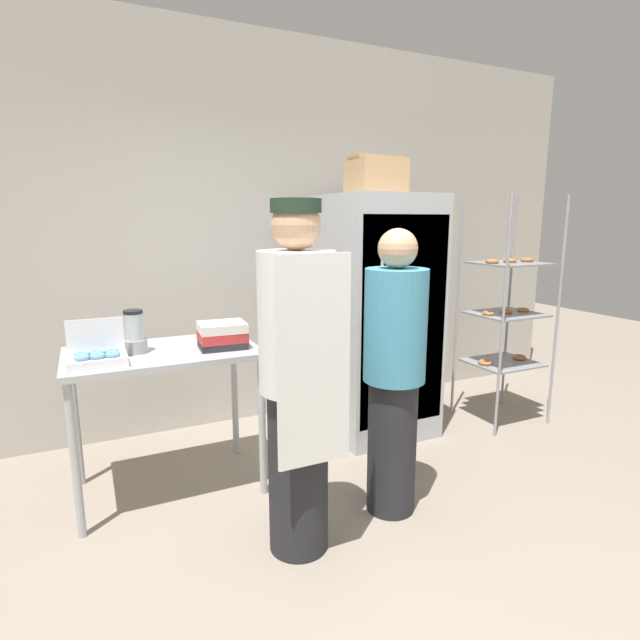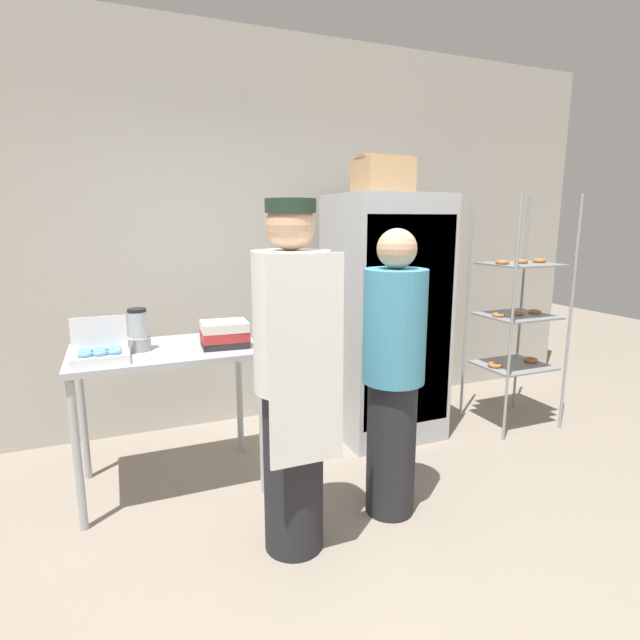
# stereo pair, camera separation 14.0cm
# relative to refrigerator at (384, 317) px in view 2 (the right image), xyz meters

# --- Properties ---
(ground_plane) EXTENTS (14.00, 14.00, 0.00)m
(ground_plane) POSITION_rel_refrigerator_xyz_m (-0.75, -1.50, -0.92)
(ground_plane) COLOR gray
(back_wall) EXTENTS (6.40, 0.12, 3.08)m
(back_wall) POSITION_rel_refrigerator_xyz_m (-0.75, 0.73, 0.62)
(back_wall) COLOR #B7B2A8
(back_wall) RESTS_ON ground_plane
(refrigerator) EXTENTS (0.77, 0.77, 1.83)m
(refrigerator) POSITION_rel_refrigerator_xyz_m (0.00, 0.00, 0.00)
(refrigerator) COLOR #ADAFB5
(refrigerator) RESTS_ON ground_plane
(baking_rack) EXTENTS (0.60, 0.53, 1.84)m
(baking_rack) POSITION_rel_refrigerator_xyz_m (1.06, -0.27, -0.01)
(baking_rack) COLOR #93969B
(baking_rack) RESTS_ON ground_plane
(prep_counter) EXTENTS (1.09, 0.68, 0.89)m
(prep_counter) POSITION_rel_refrigerator_xyz_m (-1.63, -0.24, -0.13)
(prep_counter) COLOR #ADAFB5
(prep_counter) RESTS_ON ground_plane
(donut_box) EXTENTS (0.29, 0.19, 0.24)m
(donut_box) POSITION_rel_refrigerator_xyz_m (-1.99, -0.42, 0.02)
(donut_box) COLOR white
(donut_box) RESTS_ON prep_counter
(blender_pitcher) EXTENTS (0.13, 0.13, 0.25)m
(blender_pitcher) POSITION_rel_refrigerator_xyz_m (-1.78, -0.23, 0.09)
(blender_pitcher) COLOR #99999E
(blender_pitcher) RESTS_ON prep_counter
(binder_stack) EXTENTS (0.29, 0.24, 0.15)m
(binder_stack) POSITION_rel_refrigerator_xyz_m (-1.30, -0.33, 0.05)
(binder_stack) COLOR #232328
(binder_stack) RESTS_ON prep_counter
(cardboard_storage_box) EXTENTS (0.38, 0.31, 0.26)m
(cardboard_storage_box) POSITION_rel_refrigerator_xyz_m (-0.06, -0.03, 1.04)
(cardboard_storage_box) COLOR tan
(cardboard_storage_box) RESTS_ON refrigerator
(person_baker) EXTENTS (0.37, 0.39, 1.74)m
(person_baker) POSITION_rel_refrigerator_xyz_m (-1.13, -1.10, -0.01)
(person_baker) COLOR #232328
(person_baker) RESTS_ON ground_plane
(person_customer) EXTENTS (0.34, 0.34, 1.61)m
(person_customer) POSITION_rel_refrigerator_xyz_m (-0.52, -1.01, -0.10)
(person_customer) COLOR #232328
(person_customer) RESTS_ON ground_plane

